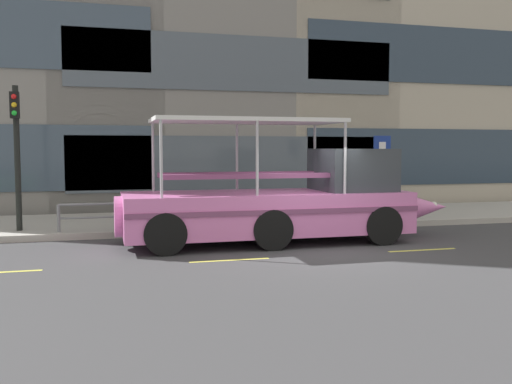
{
  "coord_description": "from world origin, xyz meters",
  "views": [
    {
      "loc": [
        -5.1,
        -12.91,
        2.46
      ],
      "look_at": [
        -1.09,
        1.81,
        1.3
      ],
      "focal_mm": 39.95,
      "sensor_mm": 36.0,
      "label": 1
    }
  ],
  "objects": [
    {
      "name": "sidewalk",
      "position": [
        0.0,
        5.6,
        0.09
      ],
      "size": [
        32.0,
        4.8,
        0.18
      ],
      "primitive_type": "cube",
      "color": "#A8A59E",
      "rests_on": "ground_plane"
    },
    {
      "name": "ground_plane",
      "position": [
        0.0,
        0.0,
        0.0
      ],
      "size": [
        120.0,
        120.0,
        0.0
      ],
      "primitive_type": "plane",
      "color": "#3D3D3F"
    },
    {
      "name": "duck_tour_boat",
      "position": [
        -0.39,
        1.28,
        1.05
      ],
      "size": [
        9.23,
        2.48,
        3.23
      ],
      "color": "pink",
      "rests_on": "ground_plane"
    },
    {
      "name": "parking_sign",
      "position": [
        3.76,
        3.98,
        2.02
      ],
      "size": [
        0.6,
        0.12,
        2.7
      ],
      "color": "#4C4F54",
      "rests_on": "sidewalk"
    },
    {
      "name": "traffic_light_pole",
      "position": [
        -7.34,
        3.99,
        2.62
      ],
      "size": [
        0.24,
        0.46,
        4.02
      ],
      "color": "black",
      "rests_on": "sidewalk"
    },
    {
      "name": "pedestrian_near_bow",
      "position": [
        3.07,
        4.88,
        1.11
      ],
      "size": [
        0.21,
        0.45,
        1.55
      ],
      "color": "#47423D",
      "rests_on": "sidewalk"
    },
    {
      "name": "curb_guardrail",
      "position": [
        -0.78,
        3.45,
        0.71
      ],
      "size": [
        11.04,
        0.09,
        0.78
      ],
      "color": "gray",
      "rests_on": "sidewalk"
    },
    {
      "name": "lane_centreline",
      "position": [
        -0.0,
        -0.77,
        0.0
      ],
      "size": [
        25.8,
        0.12,
        0.01
      ],
      "color": "#DBD64C",
      "rests_on": "ground_plane"
    },
    {
      "name": "curb_edge",
      "position": [
        0.0,
        3.11,
        0.09
      ],
      "size": [
        32.0,
        0.18,
        0.18
      ],
      "primitive_type": "cube",
      "color": "#B2ADA3",
      "rests_on": "ground_plane"
    }
  ]
}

